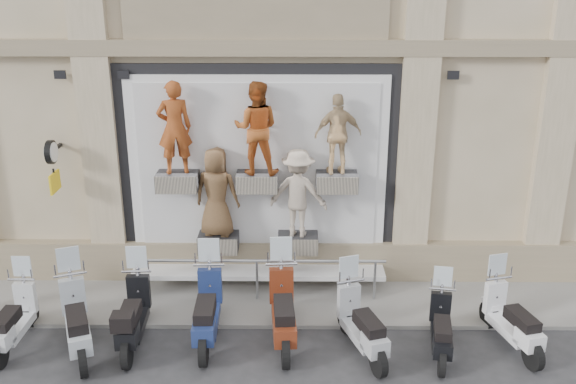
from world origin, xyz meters
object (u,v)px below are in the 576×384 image
Objects in this scene: scooter_c at (75,308)px; scooter_d at (132,304)px; guard_rail at (257,281)px; scooter_h at (442,318)px; scooter_i at (513,309)px; scooter_e at (207,298)px; clock_sign_bracket at (52,159)px; scooter_b at (12,309)px; scooter_g at (362,313)px; scooter_f at (283,298)px.

scooter_d is (0.91, 0.25, -0.05)m from scooter_c.
scooter_h is (3.22, -1.75, 0.23)m from guard_rail.
scooter_d is 5.30m from scooter_h.
scooter_i reaches higher than guard_rail.
scooter_e is at bearing 2.25° from scooter_d.
scooter_e is at bearing 163.22° from scooter_i.
scooter_c is at bearing -67.25° from clock_sign_bracket.
scooter_g is at bearing -0.86° from scooter_b.
scooter_e is 5.29m from scooter_i.
scooter_h is at bearing -28.54° from guard_rail.
scooter_b is at bearing 179.84° from scooter_d.
scooter_b is at bearing 160.30° from scooter_g.
scooter_i is (7.46, 0.19, -0.09)m from scooter_c.
guard_rail is 3.67m from scooter_h.
clock_sign_bracket reaches higher than scooter_h.
scooter_h is (7.12, -2.22, -2.11)m from clock_sign_bracket.
scooter_h is at bearing -0.81° from scooter_b.
scooter_c is 7.46m from scooter_i.
scooter_f is at bearing 147.80° from scooter_g.
scooter_f is (0.53, -1.39, 0.39)m from guard_rail.
scooter_d is (-2.07, -1.47, 0.33)m from guard_rail.
scooter_c reaches higher than guard_rail.
scooter_i is (8.38, -2.00, -2.05)m from clock_sign_bracket.
scooter_c reaches higher than scooter_i.
scooter_c is (0.92, -2.19, -1.96)m from clock_sign_bracket.
scooter_h is at bearing 175.07° from scooter_i.
scooter_b is at bearing -178.07° from scooter_e.
scooter_e is at bearing -12.49° from scooter_c.
scooter_f is at bearing -178.25° from scooter_h.
scooter_d is at bearing -176.58° from scooter_e.
scooter_f is at bearing -16.49° from scooter_c.
scooter_b is 6.00m from scooter_g.
clock_sign_bracket reaches higher than scooter_c.
scooter_g reaches higher than scooter_b.
scooter_g is 1.11× the size of scooter_h.
scooter_c is (-2.98, -1.72, 0.37)m from guard_rail.
scooter_f is 1.11× the size of scooter_g.
scooter_d is at bearing 3.23° from scooter_b.
scooter_e reaches higher than scooter_g.
clock_sign_bracket is 5.18m from scooter_f.
clock_sign_bracket is 7.75m from scooter_h.
guard_rail is 4.57m from clock_sign_bracket.
guard_rail is 4.42m from scooter_b.
scooter_h is (6.20, -0.03, -0.15)m from scooter_c.
guard_rail is at bearing 119.18° from scooter_g.
scooter_i is (3.95, -0.14, -0.10)m from scooter_f.
scooter_f reaches higher than scooter_h.
clock_sign_bracket is 0.50× the size of scooter_e.
clock_sign_bracket is at bearing 130.54° from scooter_d.
clock_sign_bracket is 0.52× the size of scooter_d.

